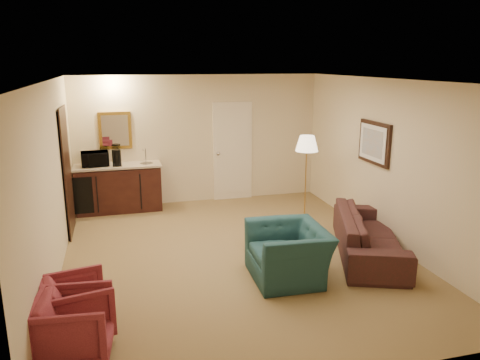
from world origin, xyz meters
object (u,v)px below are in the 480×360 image
object	(u,v)px
teal_armchair	(288,244)
coffee_maker	(117,158)
waste_bin	(154,201)
rose_chair_far	(77,304)
rose_chair_near	(74,323)
floor_lamp	(306,177)
sofa	(369,228)
microwave	(95,157)
wetbar_cabinet	(119,188)
coffee_table	(269,234)

from	to	relation	value
teal_armchair	coffee_maker	size ratio (longest dim) A/B	3.50
teal_armchair	waste_bin	bearing A→B (deg)	-155.15
rose_chair_far	coffee_maker	world-z (taller)	coffee_maker
rose_chair_far	coffee_maker	bearing A→B (deg)	-18.67
rose_chair_near	floor_lamp	xyz separation A→B (m)	(3.85, 3.40, 0.42)
waste_bin	coffee_maker	xyz separation A→B (m)	(-0.65, -0.02, 0.92)
sofa	microwave	bearing A→B (deg)	72.63
rose_chair_far	rose_chair_near	bearing A→B (deg)	168.02
sofa	waste_bin	size ratio (longest dim) A/B	7.20
wetbar_cabinet	microwave	xyz separation A→B (m)	(-0.40, -0.00, 0.63)
wetbar_cabinet	waste_bin	world-z (taller)	wetbar_cabinet
floor_lamp	waste_bin	world-z (taller)	floor_lamp
coffee_table	microwave	distance (m)	3.75
teal_armchair	waste_bin	world-z (taller)	teal_armchair
rose_chair_near	coffee_table	size ratio (longest dim) A/B	1.00
wetbar_cabinet	waste_bin	bearing A→B (deg)	-6.15
waste_bin	sofa	bearing A→B (deg)	-46.79
floor_lamp	coffee_table	bearing A→B (deg)	-133.04
floor_lamp	microwave	bearing A→B (deg)	160.66
floor_lamp	rose_chair_near	bearing A→B (deg)	-138.55
microwave	wetbar_cabinet	bearing A→B (deg)	-4.13
rose_chair_near	waste_bin	world-z (taller)	rose_chair_near
sofa	waste_bin	distance (m)	4.32
coffee_maker	rose_chair_far	bearing A→B (deg)	-91.27
floor_lamp	sofa	bearing A→B (deg)	-82.46
wetbar_cabinet	floor_lamp	size ratio (longest dim) A/B	1.05
microwave	coffee_maker	size ratio (longest dim) A/B	1.59
teal_armchair	floor_lamp	bearing A→B (deg)	154.39
sofa	teal_armchair	xyz separation A→B (m)	(-1.45, -0.41, 0.05)
coffee_table	microwave	xyz separation A→B (m)	(-2.65, 2.50, 0.88)
teal_armchair	coffee_table	xyz separation A→B (m)	(0.10, 1.12, -0.27)
sofa	floor_lamp	world-z (taller)	floor_lamp
coffee_table	microwave	bearing A→B (deg)	136.77
floor_lamp	microwave	size ratio (longest dim) A/B	3.12
waste_bin	coffee_maker	distance (m)	1.13
rose_chair_far	wetbar_cabinet	bearing A→B (deg)	-18.58
rose_chair_far	waste_bin	bearing A→B (deg)	-27.12
coffee_maker	coffee_table	bearing A→B (deg)	-41.44
rose_chair_far	floor_lamp	size ratio (longest dim) A/B	0.45
waste_bin	microwave	size ratio (longest dim) A/B	0.62
rose_chair_near	floor_lamp	world-z (taller)	floor_lamp
waste_bin	floor_lamp	bearing A→B (deg)	-24.84
teal_armchair	rose_chair_far	size ratio (longest dim) A/B	1.56
rose_chair_far	coffee_table	bearing A→B (deg)	-68.45
coffee_table	floor_lamp	distance (m)	1.71
wetbar_cabinet	coffee_maker	xyz separation A→B (m)	(-0.00, -0.09, 0.62)
sofa	rose_chair_far	bearing A→B (deg)	126.47
sofa	rose_chair_far	world-z (taller)	sofa
teal_armchair	microwave	xyz separation A→B (m)	(-2.55, 3.62, 0.61)
teal_armchair	floor_lamp	world-z (taller)	floor_lamp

